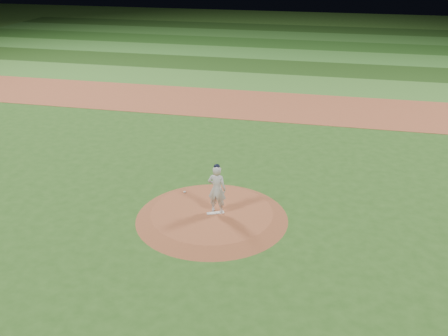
{
  "coord_description": "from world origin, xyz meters",
  "views": [
    {
      "loc": [
        3.86,
        -15.24,
        9.11
      ],
      "look_at": [
        0.0,
        2.0,
        1.1
      ],
      "focal_mm": 40.0,
      "sensor_mm": 36.0,
      "label": 1
    }
  ],
  "objects_px": {
    "rosin_bag": "(185,192)",
    "pitcher_on_mound": "(217,189)",
    "pitching_rubber": "(215,213)",
    "pitchers_mound": "(212,215)"
  },
  "relations": [
    {
      "from": "pitching_rubber",
      "to": "rosin_bag",
      "type": "distance_m",
      "value": 2.03
    },
    {
      "from": "rosin_bag",
      "to": "pitcher_on_mound",
      "type": "distance_m",
      "value": 2.17
    },
    {
      "from": "pitchers_mound",
      "to": "pitching_rubber",
      "type": "height_order",
      "value": "pitching_rubber"
    },
    {
      "from": "pitchers_mound",
      "to": "pitching_rubber",
      "type": "bearing_deg",
      "value": -27.52
    },
    {
      "from": "pitching_rubber",
      "to": "pitcher_on_mound",
      "type": "distance_m",
      "value": 0.91
    },
    {
      "from": "rosin_bag",
      "to": "pitcher_on_mound",
      "type": "bearing_deg",
      "value": -37.19
    },
    {
      "from": "pitchers_mound",
      "to": "pitcher_on_mound",
      "type": "bearing_deg",
      "value": 12.31
    },
    {
      "from": "pitcher_on_mound",
      "to": "rosin_bag",
      "type": "bearing_deg",
      "value": 142.81
    },
    {
      "from": "pitching_rubber",
      "to": "rosin_bag",
      "type": "xyz_separation_m",
      "value": [
        -1.55,
        1.32,
        0.01
      ]
    },
    {
      "from": "pitchers_mound",
      "to": "rosin_bag",
      "type": "height_order",
      "value": "rosin_bag"
    }
  ]
}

